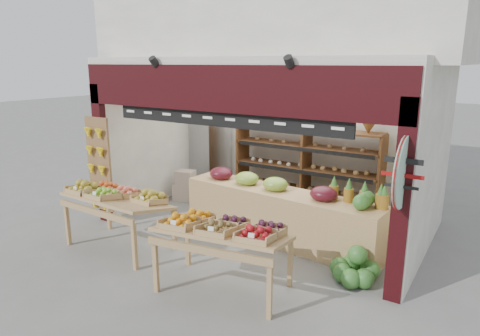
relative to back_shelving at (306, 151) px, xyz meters
name	(u,v)px	position (x,y,z in m)	size (l,w,h in m)	color
ground	(253,231)	(-0.22, -1.82, -1.21)	(60.00, 60.00, 0.00)	slate
shop_structure	(297,15)	(-0.22, -0.20, 2.71)	(6.36, 5.12, 5.40)	white
banana_board	(98,166)	(-2.95, -2.99, -0.09)	(0.60, 0.15, 1.80)	brown
gift_sign	(403,173)	(2.53, -2.96, 0.54)	(0.04, 0.93, 0.92)	#B0DDC4
back_shelving	(306,151)	(0.00, 0.00, 0.00)	(3.21, 0.53, 1.97)	brown
refrigerator	(209,150)	(-2.54, 0.01, -0.24)	(0.75, 0.75, 1.94)	silver
cardboard_stack	(195,190)	(-2.23, -0.98, -0.95)	(1.05, 0.81, 0.69)	beige
mid_counter	(279,214)	(0.38, -1.95, -0.71)	(3.67, 1.02, 1.13)	tan
display_table_left	(115,197)	(-1.86, -3.58, -0.35)	(1.77, 1.02, 1.10)	tan
display_table_right	(223,230)	(0.50, -3.82, -0.34)	(1.87, 1.23, 1.09)	tan
watermelon_pile	(353,269)	(1.93, -2.66, -1.03)	(0.69, 0.69, 0.54)	#20541C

